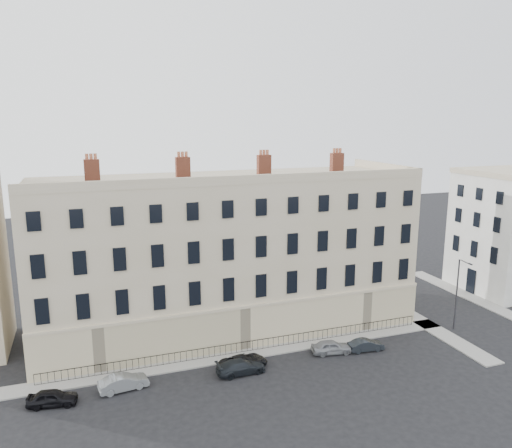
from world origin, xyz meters
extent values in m
plane|color=black|center=(0.00, 0.00, 0.00)|extent=(160.00, 160.00, 0.00)
cube|color=tan|center=(-6.00, 12.00, 7.50)|extent=(36.00, 12.00, 15.00)
cube|color=beige|center=(-6.00, 5.92, 2.00)|extent=(36.10, 0.18, 4.00)
cube|color=beige|center=(12.08, 12.00, 2.00)|extent=(0.18, 12.10, 4.00)
cube|color=tan|center=(-6.00, 6.15, 15.40)|extent=(36.00, 0.35, 0.80)
cube|color=tan|center=(11.85, 12.00, 15.40)|extent=(0.35, 12.00, 0.80)
cube|color=brown|center=(-18.00, 12.00, 16.00)|extent=(1.30, 0.70, 2.00)
cube|color=brown|center=(-10.00, 12.00, 16.00)|extent=(1.30, 0.70, 2.00)
cube|color=brown|center=(-2.00, 12.00, 16.00)|extent=(1.30, 0.70, 2.00)
cube|color=brown|center=(6.00, 12.00, 16.00)|extent=(1.30, 0.70, 2.00)
cube|color=silver|center=(29.00, 11.00, 7.00)|extent=(10.00, 10.00, 14.00)
cube|color=gray|center=(-10.00, 5.00, 0.06)|extent=(48.00, 2.00, 0.12)
cube|color=gray|center=(13.00, 8.00, 0.06)|extent=(2.00, 24.00, 0.12)
cube|color=gray|center=(23.00, 10.00, 0.06)|extent=(2.00, 20.00, 0.12)
cube|color=black|center=(-6.00, 5.40, 1.02)|extent=(35.00, 0.04, 0.04)
cube|color=black|center=(-6.00, 5.40, 0.12)|extent=(35.00, 0.04, 0.04)
imported|color=black|center=(-22.03, 2.16, 0.60)|extent=(3.72, 2.00, 1.20)
imported|color=gray|center=(-16.97, 2.63, 0.62)|extent=(3.90, 1.80, 1.24)
imported|color=black|center=(-7.68, 2.01, 0.60)|extent=(4.17, 1.81, 1.19)
imported|color=black|center=(-7.17, 2.78, 0.56)|extent=(4.21, 2.29, 1.12)
imported|color=gray|center=(0.98, 2.70, 0.61)|extent=(3.77, 2.03, 1.22)
imported|color=black|center=(4.17, 2.14, 0.53)|extent=(3.33, 1.42, 1.07)
cylinder|color=#35343A|center=(14.98, 3.38, 3.57)|extent=(0.14, 0.14, 7.15)
cylinder|color=#35343A|center=(15.08, 2.76, 7.06)|extent=(0.30, 1.34, 0.09)
cube|color=#35343A|center=(15.18, 2.14, 7.01)|extent=(0.23, 0.47, 0.11)
camera|label=1|loc=(-19.04, -33.70, 20.48)|focal=35.00mm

